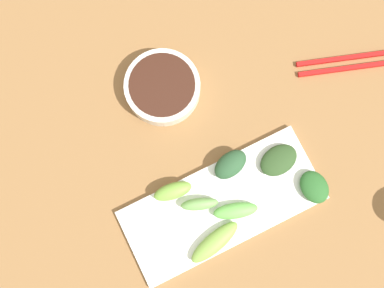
{
  "coord_description": "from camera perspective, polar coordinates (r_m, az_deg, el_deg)",
  "views": [
    {
      "loc": [
        0.1,
        -0.07,
        0.82
      ],
      "look_at": [
        -0.02,
        -0.02,
        0.05
      ],
      "focal_mm": 41.88,
      "sensor_mm": 36.0,
      "label": 1
    }
  ],
  "objects": [
    {
      "name": "broccoli_stalk_3",
      "position": [
        0.78,
        2.9,
        -12.38
      ],
      "size": [
        0.05,
        0.1,
        0.02
      ],
      "primitive_type": "ellipsoid",
      "rotation": [
        0.0,
        0.0,
        0.24
      ],
      "color": "#78A240",
      "rests_on": "serving_plate"
    },
    {
      "name": "tabletop",
      "position": [
        0.82,
        1.53,
        -0.97
      ],
      "size": [
        2.1,
        2.1,
        0.02
      ],
      "primitive_type": "cube",
      "color": "olive",
      "rests_on": "ground"
    },
    {
      "name": "serving_plate",
      "position": [
        0.8,
        3.87,
        -7.78
      ],
      "size": [
        0.14,
        0.35,
        0.01
      ],
      "primitive_type": "cube",
      "color": "white",
      "rests_on": "tabletop"
    },
    {
      "name": "broccoli_stalk_6",
      "position": [
        0.78,
        0.97,
        -7.65
      ],
      "size": [
        0.04,
        0.07,
        0.03
      ],
      "primitive_type": "ellipsoid",
      "rotation": [
        0.0,
        0.0,
        -0.35
      ],
      "color": "#6DA252",
      "rests_on": "serving_plate"
    },
    {
      "name": "sauce_bowl",
      "position": [
        0.82,
        -3.77,
        7.21
      ],
      "size": [
        0.14,
        0.14,
        0.04
      ],
      "color": "silver",
      "rests_on": "tabletop"
    },
    {
      "name": "broccoli_leafy_0",
      "position": [
        0.81,
        15.31,
        -5.3
      ],
      "size": [
        0.06,
        0.05,
        0.02
      ],
      "primitive_type": "ellipsoid",
      "rotation": [
        0.0,
        0.0,
        0.04
      ],
      "color": "#275C26",
      "rests_on": "serving_plate"
    },
    {
      "name": "broccoli_leafy_4",
      "position": [
        0.8,
        10.97,
        -2.03
      ],
      "size": [
        0.06,
        0.08,
        0.02
      ],
      "primitive_type": "ellipsoid",
      "rotation": [
        0.0,
        0.0,
        0.13
      ],
      "color": "#2B4620",
      "rests_on": "serving_plate"
    },
    {
      "name": "broccoli_stalk_1",
      "position": [
        0.78,
        5.43,
        -8.52
      ],
      "size": [
        0.05,
        0.08,
        0.02
      ],
      "primitive_type": "ellipsoid",
      "rotation": [
        0.0,
        0.0,
        -0.31
      ],
      "color": "#63B34B",
      "rests_on": "serving_plate"
    },
    {
      "name": "broccoli_leafy_5",
      "position": [
        0.78,
        4.91,
        -2.6
      ],
      "size": [
        0.05,
        0.07,
        0.03
      ],
      "primitive_type": "ellipsoid",
      "rotation": [
        0.0,
        0.0,
        0.23
      ],
      "color": "#284D2D",
      "rests_on": "serving_plate"
    },
    {
      "name": "chopsticks",
      "position": [
        0.9,
        20.42,
        9.8
      ],
      "size": [
        0.1,
        0.23,
        0.01
      ],
      "rotation": [
        0.0,
        0.0,
        -0.32
      ],
      "color": "red",
      "rests_on": "tabletop"
    },
    {
      "name": "broccoli_stalk_2",
      "position": [
        0.78,
        -2.47,
        -6.02
      ],
      "size": [
        0.04,
        0.07,
        0.02
      ],
      "primitive_type": "ellipsoid",
      "rotation": [
        0.0,
        0.0,
        -0.15
      ],
      "color": "#75A93E",
      "rests_on": "serving_plate"
    }
  ]
}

